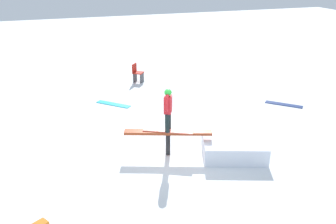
# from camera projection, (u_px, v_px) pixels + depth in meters

# --- Properties ---
(ground_plane) EXTENTS (60.00, 60.00, 0.00)m
(ground_plane) POSITION_uv_depth(u_px,v_px,m) (168.00, 154.00, 11.19)
(ground_plane) COLOR white
(rail_feature) EXTENTS (2.50, 1.13, 0.77)m
(rail_feature) POSITION_uv_depth(u_px,v_px,m) (168.00, 135.00, 10.94)
(rail_feature) COLOR black
(rail_feature) RESTS_ON ground
(snow_kicker_ramp) EXTENTS (2.20, 2.02, 0.52)m
(snow_kicker_ramp) POSITION_uv_depth(u_px,v_px,m) (234.00, 147.00, 11.06)
(snow_kicker_ramp) COLOR white
(snow_kicker_ramp) RESTS_ON ground
(main_rider_on_rail) EXTENTS (1.42, 0.92, 1.29)m
(main_rider_on_rail) POSITION_uv_depth(u_px,v_px,m) (168.00, 111.00, 10.66)
(main_rider_on_rail) COLOR #DF6450
(main_rider_on_rail) RESTS_ON rail_feature
(loose_snowboard_navy) EXTENTS (1.22, 1.23, 0.02)m
(loose_snowboard_navy) POSITION_uv_depth(u_px,v_px,m) (284.00, 104.00, 15.02)
(loose_snowboard_navy) COLOR navy
(loose_snowboard_navy) RESTS_ON ground
(loose_snowboard_cyan) EXTENTS (1.25, 1.24, 0.02)m
(loose_snowboard_cyan) POSITION_uv_depth(u_px,v_px,m) (113.00, 104.00, 15.05)
(loose_snowboard_cyan) COLOR #1EC1D5
(loose_snowboard_cyan) RESTS_ON ground
(folding_chair) EXTENTS (0.62, 0.62, 0.88)m
(folding_chair) POSITION_uv_depth(u_px,v_px,m) (137.00, 73.00, 17.70)
(folding_chair) COLOR #3F3F44
(folding_chair) RESTS_ON ground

